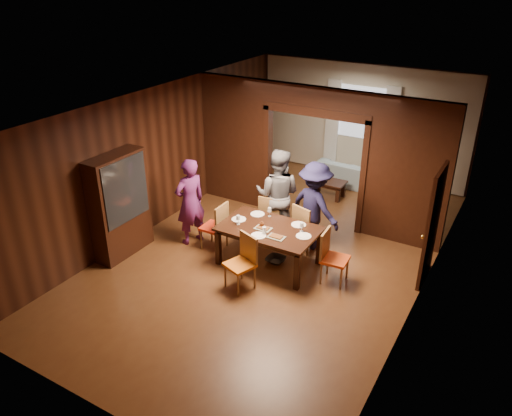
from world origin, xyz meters
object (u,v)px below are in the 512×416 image
Objects in this scene: chair_far_l at (272,216)px; chair_left at (214,226)px; person_purple at (190,202)px; dining_table at (269,246)px; chair_right at (335,258)px; chair_far_r at (308,227)px; sofa at (352,173)px; hutch at (120,205)px; coffee_table at (328,189)px; person_grey at (278,195)px; person_navy at (315,206)px; chair_near at (240,263)px.

chair_left is at bearing 42.65° from chair_far_l.
person_purple is 1.00× the size of dining_table.
chair_right is 1.18m from chair_far_r.
hutch is at bearing 66.53° from sofa.
chair_left is at bearing -106.41° from coffee_table.
person_grey is (1.38, 1.03, 0.06)m from person_purple.
chair_left is at bearing 46.09° from chair_far_r.
chair_far_r reaches higher than coffee_table.
coffee_table is 3.60m from chair_right.
hutch is at bearing -158.45° from dining_table.
person_navy is 2.03m from chair_near.
chair_left is 1.00× the size of chair_far_l.
chair_far_l is (-0.43, -3.41, 0.19)m from sofa.
person_grey is 1.97m from chair_near.
person_purple reaches higher than chair_right.
chair_left is 1.22m from chair_far_l.
chair_far_l and chair_near have the same top height.
person_grey is 2.47m from coffee_table.
person_purple is 2.33m from chair_far_r.
chair_near is at bearing 2.70° from hutch.
dining_table is at bearing 107.64° from chair_far_l.
sofa is 2.08× the size of chair_far_r.
person_purple is 2.41m from person_navy.
person_navy is 1.21m from dining_table.
hutch reaches higher than chair_right.
person_grey is 2.36× the size of coffee_table.
chair_far_l is (-0.85, -0.11, -0.39)m from person_navy.
chair_left reaches higher than sofa.
person_purple is 2.20× the size of coffee_table.
dining_table is at bearing 105.82° from chair_near.
chair_far_l is (-0.20, -2.42, 0.28)m from coffee_table.
chair_left is (-0.99, -3.36, 0.28)m from coffee_table.
person_purple is at bearing 45.24° from person_navy.
person_purple is at bearing 172.42° from chair_near.
chair_near is at bearing 51.69° from chair_left.
chair_near reaches higher than dining_table.
person_purple is at bearing -178.36° from dining_table.
dining_table is 0.92m from chair_near.
person_purple reaches higher than chair_left.
person_navy is 2.50m from coffee_table.
coffee_table is 0.82× the size of chair_left.
chair_near is (0.16, -4.25, 0.28)m from coffee_table.
person_purple is 0.66m from chair_left.
chair_right is 1.00× the size of chair_far_r.
chair_near reaches higher than sofa.
person_grey is at bearing 118.44° from chair_near.
chair_far_r is (0.60, -2.49, 0.28)m from coffee_table.
chair_left and chair_near have the same top height.
chair_left is 0.48× the size of hutch.
chair_far_l is (-0.07, -0.07, -0.46)m from person_grey.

